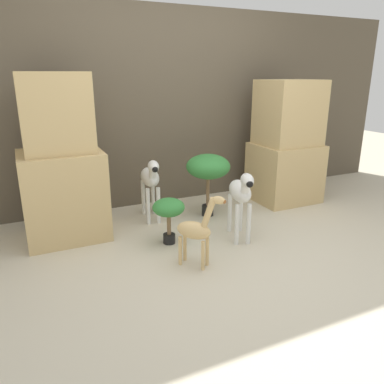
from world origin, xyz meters
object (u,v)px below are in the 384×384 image
(potted_palm_back, at_px, (169,210))
(potted_palm_front, at_px, (208,168))
(giraffe_figurine, at_px, (196,229))
(zebra_right, at_px, (241,193))
(zebra_left, at_px, (150,179))

(potted_palm_back, bearing_deg, potted_palm_front, 36.76)
(giraffe_figurine, distance_m, potted_palm_back, 0.49)
(potted_palm_front, bearing_deg, zebra_right, -90.93)
(zebra_right, distance_m, potted_palm_back, 0.67)
(giraffe_figurine, distance_m, potted_palm_front, 1.16)
(zebra_right, bearing_deg, zebra_left, 125.98)
(zebra_left, relative_size, potted_palm_back, 1.60)
(potted_palm_front, bearing_deg, giraffe_figurine, -121.90)
(zebra_left, bearing_deg, zebra_right, -54.02)
(zebra_left, xyz_separation_m, potted_palm_back, (-0.05, -0.62, -0.13))
(zebra_left, relative_size, giraffe_figurine, 1.10)
(potted_palm_front, xyz_separation_m, potted_palm_back, (-0.64, -0.48, -0.21))
(zebra_left, height_order, potted_palm_back, zebra_left)
(zebra_right, relative_size, potted_palm_front, 1.01)
(potted_palm_back, bearing_deg, zebra_right, -16.78)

